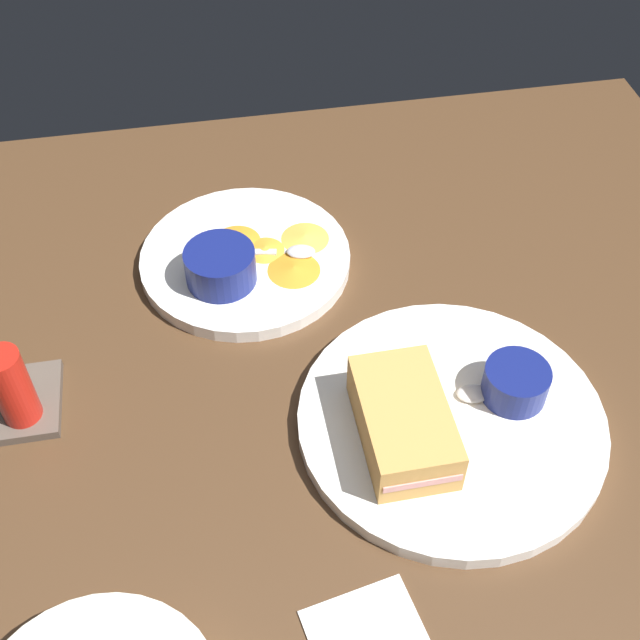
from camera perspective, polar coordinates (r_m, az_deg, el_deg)
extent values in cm
cube|color=#4C331E|center=(79.30, 0.12, -9.29)|extent=(110.00, 110.00, 3.00)
cylinder|color=white|center=(79.83, 8.98, -6.72)|extent=(29.19, 29.19, 1.60)
cube|color=tan|center=(75.08, 5.79, -7.00)|extent=(13.09, 7.75, 4.80)
cube|color=#DB938E|center=(75.08, 5.79, -7.00)|extent=(13.34, 7.14, 0.80)
cylinder|color=navy|center=(80.31, 13.40, -4.25)|extent=(6.26, 6.26, 3.54)
cylinder|color=black|center=(79.27, 13.57, -3.64)|extent=(5.13, 5.13, 0.60)
cube|color=silver|center=(79.50, 6.67, -5.37)|extent=(1.41, 5.55, 0.40)
ellipsoid|color=silver|center=(80.42, 10.56, -5.04)|extent=(2.54, 3.43, 0.80)
cylinder|color=white|center=(93.75, -5.18, 4.22)|extent=(23.69, 23.69, 1.60)
cylinder|color=navy|center=(89.19, -6.92, 3.73)|extent=(7.68, 7.68, 3.97)
cylinder|color=olive|center=(88.11, -7.01, 4.47)|extent=(6.30, 6.30, 0.60)
cube|color=silver|center=(92.97, -4.73, 4.69)|extent=(1.78, 5.55, 0.40)
ellipsoid|color=silver|center=(92.57, -1.33, 4.76)|extent=(2.74, 3.54, 0.80)
cone|color=orange|center=(94.64, -5.83, 5.56)|extent=(7.43, 7.43, 0.60)
cone|color=gold|center=(94.56, -1.05, 5.80)|extent=(7.73, 7.73, 0.60)
cone|color=gold|center=(93.27, -3.84, 4.97)|extent=(5.14, 5.14, 0.60)
cone|color=orange|center=(90.77, -1.83, 3.60)|extent=(8.30, 8.30, 0.60)
cone|color=gold|center=(94.07, -6.13, 5.22)|extent=(8.42, 8.42, 0.60)
cube|color=brown|center=(85.56, -20.46, -5.46)|extent=(9.00, 9.00, 1.00)
cylinder|color=red|center=(80.60, -20.59, -4.34)|extent=(3.60, 3.60, 8.50)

